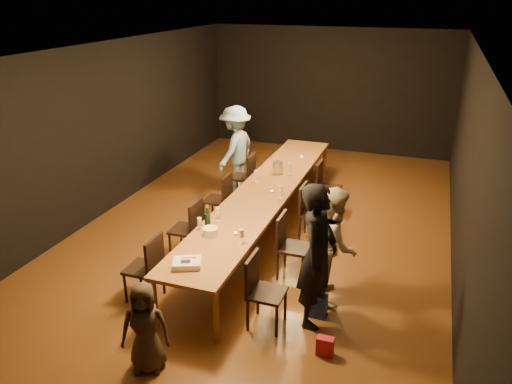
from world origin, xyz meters
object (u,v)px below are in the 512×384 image
(champagne_bottle, at_px, (207,217))
(child, at_px, (145,328))
(chair_right_0, at_px, (267,292))
(birthday_cake, at_px, (187,263))
(chair_right_1, at_px, (294,247))
(chair_left_2, at_px, (217,199))
(woman_birthday, at_px, (318,256))
(chair_left_0, at_px, (143,268))
(chair_right_2, at_px, (314,213))
(chair_left_1, at_px, (185,229))
(ice_bucket, at_px, (278,167))
(chair_right_3, at_px, (329,187))
(table, at_px, (264,193))
(woman_tan, at_px, (334,244))
(man_blue, at_px, (236,149))
(plate_stack, at_px, (210,232))
(chair_left_3, at_px, (242,176))

(champagne_bottle, bearing_deg, child, -85.24)
(chair_right_0, height_order, birthday_cake, chair_right_0)
(chair_right_1, distance_m, chair_left_2, 2.08)
(woman_birthday, bearing_deg, chair_left_0, 101.53)
(birthday_cake, bearing_deg, woman_birthday, -5.75)
(chair_right_2, distance_m, chair_left_2, 1.70)
(chair_left_1, height_order, champagne_bottle, champagne_bottle)
(chair_left_1, height_order, ice_bucket, ice_bucket)
(ice_bucket, bearing_deg, chair_right_3, 20.57)
(chair_right_2, height_order, woman_birthday, woman_birthday)
(child, bearing_deg, chair_left_1, 85.61)
(chair_right_3, bearing_deg, champagne_bottle, -22.11)
(table, relative_size, child, 5.71)
(table, distance_m, chair_right_0, 2.56)
(chair_left_1, xyz_separation_m, woman_tan, (2.31, -0.29, 0.31))
(woman_birthday, bearing_deg, child, 137.71)
(man_blue, height_order, birthday_cake, man_blue)
(chair_right_1, height_order, man_blue, man_blue)
(chair_right_3, xyz_separation_m, chair_left_1, (-1.70, -2.40, 0.00))
(chair_right_2, height_order, chair_left_2, same)
(chair_right_1, relative_size, chair_right_3, 1.00)
(woman_tan, bearing_deg, plate_stack, 88.31)
(chair_left_0, xyz_separation_m, man_blue, (-0.30, 4.02, 0.40))
(chair_right_3, xyz_separation_m, plate_stack, (-1.01, -2.99, 0.34))
(birthday_cake, height_order, champagne_bottle, champagne_bottle)
(chair_right_1, distance_m, birthday_cake, 1.72)
(table, height_order, ice_bucket, ice_bucket)
(birthday_cake, bearing_deg, chair_left_3, 77.17)
(chair_left_1, relative_size, child, 0.88)
(woman_birthday, height_order, woman_tan, woman_birthday)
(chair_left_0, bearing_deg, table, -19.50)
(chair_left_0, relative_size, ice_bucket, 4.44)
(chair_left_1, xyz_separation_m, man_blue, (-0.30, 2.82, 0.40))
(child, xyz_separation_m, champagne_bottle, (-0.16, 1.95, 0.40))
(chair_right_2, xyz_separation_m, woman_birthday, (0.53, -2.11, 0.44))
(table, height_order, chair_left_0, chair_left_0)
(woman_tan, height_order, birthday_cake, woman_tan)
(chair_right_2, relative_size, woman_tan, 0.60)
(table, bearing_deg, chair_right_3, 54.69)
(woman_tan, xyz_separation_m, man_blue, (-2.61, 3.12, 0.09))
(birthday_cake, bearing_deg, champagne_bottle, 76.47)
(table, bearing_deg, birthday_cake, -92.17)
(chair_left_0, distance_m, child, 1.35)
(champagne_bottle, bearing_deg, chair_left_0, -124.99)
(woman_tan, bearing_deg, chair_right_1, 52.15)
(chair_right_1, bearing_deg, child, -22.56)
(woman_birthday, relative_size, plate_stack, 8.66)
(chair_right_3, height_order, woman_birthday, woman_birthday)
(plate_stack, distance_m, champagne_bottle, 0.26)
(chair_right_1, bearing_deg, plate_stack, -59.85)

